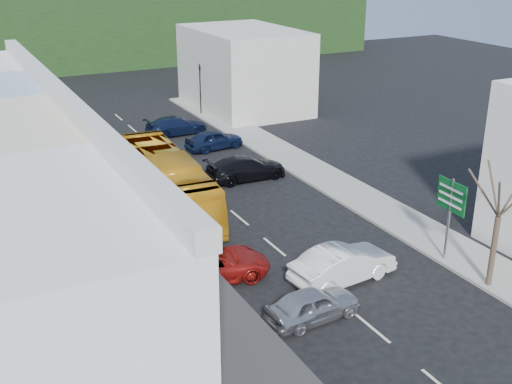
% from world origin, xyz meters
% --- Properties ---
extents(ground, '(120.00, 120.00, 0.00)m').
position_xyz_m(ground, '(0.00, 0.00, 0.00)').
color(ground, black).
rests_on(ground, ground).
extents(sidewalk_left, '(3.00, 52.00, 0.15)m').
position_xyz_m(sidewalk_left, '(-7.50, 10.00, 0.07)').
color(sidewalk_left, gray).
rests_on(sidewalk_left, ground).
extents(sidewalk_right, '(3.00, 52.00, 0.15)m').
position_xyz_m(sidewalk_right, '(7.50, 10.00, 0.07)').
color(sidewalk_right, gray).
rests_on(sidewalk_right, ground).
extents(distant_block_right, '(8.00, 12.00, 7.00)m').
position_xyz_m(distant_block_right, '(11.00, 30.00, 3.50)').
color(distant_block_right, '#B7B2A8').
rests_on(distant_block_right, ground).
extents(hillside, '(80.00, 26.00, 14.00)m').
position_xyz_m(hillside, '(-1.45, 65.09, 6.73)').
color(hillside, black).
rests_on(hillside, ground).
extents(bus, '(3.17, 11.73, 3.10)m').
position_xyz_m(bus, '(-3.08, 10.83, 1.55)').
color(bus, orange).
rests_on(bus, ground).
extents(car_silver, '(4.52, 2.13, 1.40)m').
position_xyz_m(car_silver, '(-1.76, -2.40, 0.70)').
color(car_silver, '#ABABB0').
rests_on(car_silver, ground).
extents(car_white, '(4.57, 2.26, 1.40)m').
position_xyz_m(car_white, '(1.07, -0.33, 0.70)').
color(car_white, silver).
rests_on(car_white, ground).
extents(car_red, '(4.81, 2.51, 1.40)m').
position_xyz_m(car_red, '(-3.99, 2.43, 0.70)').
color(car_red, maroon).
rests_on(car_red, ground).
extents(car_black_near, '(4.52, 1.89, 1.40)m').
position_xyz_m(car_black_near, '(2.99, 13.28, 0.70)').
color(car_black_near, black).
rests_on(car_black_near, ground).
extents(car_navy_mid, '(4.56, 2.25, 1.40)m').
position_xyz_m(car_navy_mid, '(3.70, 19.96, 0.70)').
color(car_navy_mid, black).
rests_on(car_navy_mid, ground).
extents(car_black_far, '(4.52, 2.13, 1.40)m').
position_xyz_m(car_black_far, '(-1.59, 19.13, 0.70)').
color(car_black_far, black).
rests_on(car_black_far, ground).
extents(car_navy_far, '(4.59, 2.08, 1.40)m').
position_xyz_m(car_navy_far, '(2.63, 24.79, 0.70)').
color(car_navy_far, black).
rests_on(car_navy_far, ground).
extents(pedestrian_left, '(0.60, 0.71, 1.70)m').
position_xyz_m(pedestrian_left, '(-8.46, 2.17, 1.00)').
color(pedestrian_left, black).
rests_on(pedestrian_left, sidewalk_left).
extents(direction_sign, '(0.36, 1.87, 4.11)m').
position_xyz_m(direction_sign, '(6.40, -0.93, 2.05)').
color(direction_sign, '#0A501F').
rests_on(direction_sign, ground).
extents(street_tree, '(3.19, 3.19, 6.66)m').
position_xyz_m(street_tree, '(6.40, -3.68, 3.33)').
color(street_tree, '#34271D').
rests_on(street_tree, ground).
extents(traffic_signal, '(0.61, 0.97, 4.41)m').
position_xyz_m(traffic_signal, '(6.60, 29.54, 2.21)').
color(traffic_signal, black).
rests_on(traffic_signal, ground).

